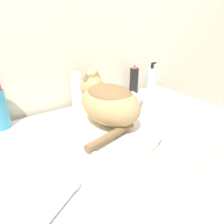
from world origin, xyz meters
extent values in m
cube|color=beige|center=(0.00, 0.68, 1.20)|extent=(8.00, 0.05, 2.40)
cube|color=white|center=(0.00, 0.31, 0.45)|extent=(1.23, 0.62, 0.90)
cylinder|color=white|center=(-0.01, 0.29, 0.92)|extent=(0.41, 0.41, 0.04)
torus|color=white|center=(-0.01, 0.29, 0.94)|extent=(0.43, 0.43, 0.02)
ellipsoid|color=tan|center=(-0.01, 0.29, 1.02)|extent=(0.22, 0.30, 0.15)
ellipsoid|color=brown|center=(-0.01, 0.29, 1.06)|extent=(0.18, 0.22, 0.07)
sphere|color=tan|center=(-0.03, 0.40, 1.07)|extent=(0.10, 0.10, 0.10)
sphere|color=brown|center=(-0.03, 0.40, 1.09)|extent=(0.05, 0.05, 0.05)
cone|color=brown|center=(0.00, 0.40, 1.12)|extent=(0.03, 0.03, 0.03)
cone|color=brown|center=(-0.05, 0.39, 1.12)|extent=(0.03, 0.03, 0.03)
cylinder|color=brown|center=(-0.08, 0.18, 0.96)|extent=(0.22, 0.08, 0.03)
cylinder|color=silver|center=(0.23, 0.35, 0.93)|extent=(0.04, 0.04, 0.07)
cylinder|color=silver|center=(0.18, 0.34, 1.00)|extent=(0.12, 0.05, 0.08)
cylinder|color=silver|center=(0.23, 0.35, 0.99)|extent=(0.05, 0.05, 0.05)
cylinder|color=orange|center=(0.06, 0.58, 0.99)|extent=(0.05, 0.05, 0.17)
cone|color=#B7B7BC|center=(0.06, 0.58, 1.08)|extent=(0.03, 0.03, 0.02)
cylinder|color=silver|center=(0.50, 0.58, 0.97)|extent=(0.06, 0.06, 0.14)
cylinder|color=black|center=(0.50, 0.58, 1.06)|extent=(0.02, 0.02, 0.02)
cylinder|color=black|center=(0.51, 0.58, 1.07)|extent=(0.03, 0.01, 0.01)
cylinder|color=black|center=(0.36, 0.58, 0.98)|extent=(0.05, 0.05, 0.16)
cone|color=red|center=(0.36, 0.58, 1.07)|extent=(0.03, 0.03, 0.02)
cylinder|color=silver|center=(-0.01, 0.58, 0.98)|extent=(0.06, 0.06, 0.15)
sphere|color=white|center=(-0.01, 0.58, 1.07)|extent=(0.06, 0.06, 0.06)
cylinder|color=silver|center=(-0.34, 0.05, 0.92)|extent=(0.15, 0.11, 0.03)
cylinder|color=#B7B7BC|center=(-0.26, 0.09, 0.92)|extent=(0.04, 0.04, 0.04)
camera|label=1|loc=(-0.41, -0.30, 1.32)|focal=32.00mm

